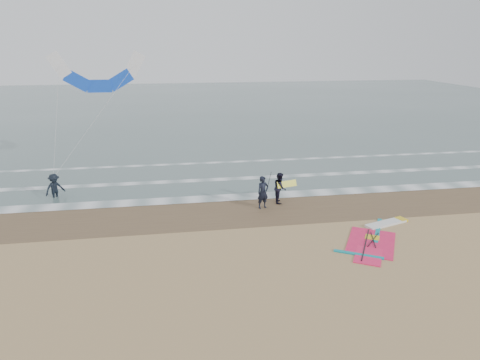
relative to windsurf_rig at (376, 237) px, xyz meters
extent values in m
plane|color=tan|center=(-4.59, -1.33, -0.03)|extent=(120.00, 120.00, 0.00)
cube|color=#47605E|center=(-4.59, 46.67, -0.02)|extent=(120.00, 80.00, 0.02)
cube|color=brown|center=(-4.59, 4.67, -0.03)|extent=(120.00, 5.00, 0.01)
cube|color=white|center=(-4.59, 6.87, 0.00)|extent=(120.00, 1.20, 0.02)
cube|color=white|center=(-4.59, 10.67, 0.00)|extent=(120.00, 0.70, 0.02)
cube|color=white|center=(-4.59, 15.17, 0.00)|extent=(120.00, 0.50, 0.01)
cube|color=white|center=(1.25, 1.47, 0.02)|extent=(2.52, 1.34, 0.12)
cube|color=yellow|center=(2.33, 1.82, 0.03)|extent=(0.60, 0.70, 0.13)
cube|color=#FF2058|center=(-0.52, -0.49, -0.01)|extent=(3.44, 3.80, 0.04)
cube|color=#FF2058|center=(-1.25, -1.77, -0.01)|extent=(1.90, 2.12, 0.05)
cube|color=#0C8C99|center=(0.46, 0.78, -0.01)|extent=(1.76, 2.83, 0.05)
cube|color=#0C8C99|center=(-1.65, -1.57, -0.01)|extent=(2.06, 1.32, 0.05)
cube|color=yellow|center=(-0.22, 0.00, -0.01)|extent=(0.89, 0.85, 0.05)
cylinder|color=black|center=(-0.91, -0.69, 0.01)|extent=(1.82, 3.09, 0.06)
cylinder|color=black|center=(-0.32, -0.30, 0.03)|extent=(1.21, 1.34, 0.04)
cylinder|color=black|center=(-0.32, -0.30, 0.03)|extent=(0.58, 1.69, 0.04)
imported|color=black|center=(-4.81, 4.86, 0.94)|extent=(0.82, 0.66, 1.96)
imported|color=black|center=(-3.59, 5.63, 0.91)|extent=(0.85, 1.02, 1.88)
imported|color=black|center=(-17.34, 8.65, 0.92)|extent=(1.41, 1.33, 1.91)
cylinder|color=black|center=(-4.51, 4.86, 1.40)|extent=(0.17, 0.86, 1.82)
cube|color=yellow|center=(-3.19, 5.53, 1.16)|extent=(1.30, 0.51, 0.39)
cube|color=white|center=(-17.30, 13.46, 7.84)|extent=(1.61, 0.13, 1.90)
cube|color=blue|center=(-16.23, 13.46, 6.77)|extent=(1.90, 0.14, 1.61)
cube|color=blue|center=(-14.78, 13.46, 6.38)|extent=(1.69, 0.13, 0.88)
cube|color=blue|center=(-13.32, 13.46, 6.77)|extent=(1.90, 0.14, 1.61)
cube|color=white|center=(-12.26, 13.46, 7.84)|extent=(1.61, 0.13, 1.90)
cylinder|color=beige|center=(-17.32, 11.05, 4.55)|extent=(0.06, 4.83, 6.58)
cylinder|color=beige|center=(-14.80, 11.05, 4.55)|extent=(5.10, 4.83, 6.58)
camera|label=1|loc=(-9.84, -18.19, 9.34)|focal=32.00mm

